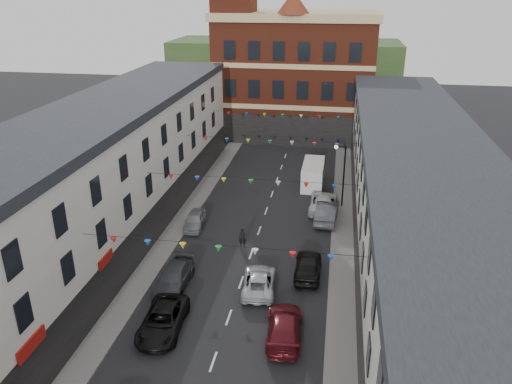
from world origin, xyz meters
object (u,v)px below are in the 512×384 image
Objects in this scene: car_right_c at (284,327)px; white_van at (313,174)px; car_right_f at (323,202)px; moving_car at (259,281)px; car_left_c at (163,320)px; car_left_d at (174,278)px; car_left_e at (195,220)px; car_right_d at (308,265)px; car_right_e at (327,212)px; street_lamp at (342,167)px; pedestrian at (242,238)px.

white_van is (0.20, 24.34, 0.47)m from car_right_c.
moving_car is at bearing 75.63° from car_right_f.
car_left_c is 7.19m from moving_car.
car_left_d is at bearing 57.30° from car_right_f.
white_van is at bearing 45.53° from car_left_e.
car_right_d is at bearing 87.78° from car_right_f.
car_right_e is 0.93× the size of car_right_f.
street_lamp is at bearing -105.00° from car_right_e.
car_left_e is 2.37× the size of pedestrian.
car_left_c is at bearing 65.46° from car_right_e.
pedestrian reaches higher than car_right_c.
car_left_d is 8.98m from car_right_c.
car_right_c reaches higher than car_left_e.
car_right_f is at bearing -93.77° from car_right_d.
car_right_d is at bearing -101.03° from car_right_c.
street_lamp is 12.83m from car_right_d.
moving_car is (-5.19, -14.62, -3.26)m from street_lamp.
moving_car is (-3.76, -13.74, -0.10)m from car_right_f.
car_left_c is at bearing -87.06° from car_left_e.
car_right_c reaches higher than car_left_d.
car_left_c is 1.01× the size of car_right_c.
car_left_c reaches higher than moving_car.
white_van is (-2.75, 5.08, -2.71)m from street_lamp.
car_left_e is 11.45m from car_right_e.
car_right_f is at bearing -77.00° from white_van.
car_right_f is at bearing 21.63° from car_left_e.
pedestrian is (-5.35, 3.28, 0.03)m from car_right_d.
car_right_e is 0.93× the size of white_van.
street_lamp is 19.74m from car_right_c.
car_left_e is (-1.90, 13.61, -0.05)m from car_left_c.
street_lamp is 1.12× the size of car_right_f.
white_van reaches higher than pedestrian.
street_lamp reaches higher than car_right_e.
moving_car is at bearing -109.54° from street_lamp.
car_left_e is 10.85m from moving_car.
car_right_d reaches higher than moving_car.
car_left_c is 1.09× the size of moving_car.
car_right_c is at bearing -26.31° from car_left_d.
car_right_f reaches higher than moving_car.
car_left_e is at bearing 140.96° from pedestrian.
street_lamp is 4.47m from car_right_e.
car_left_e is 0.84× the size of car_right_d.
car_left_c is at bearing -117.11° from street_lamp.
pedestrian is at bearing -74.01° from moving_car.
white_van is 3.35× the size of pedestrian.
car_right_d is at bearing -87.22° from white_van.
car_right_c is 16.31m from car_right_e.
street_lamp is 22.50m from car_left_c.
street_lamp is 3.73× the size of pedestrian.
moving_car is at bearing -96.56° from white_van.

